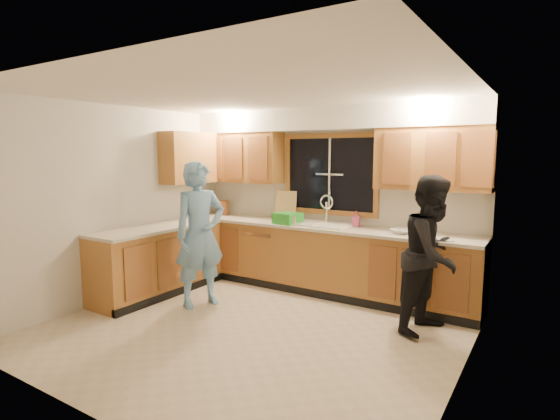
# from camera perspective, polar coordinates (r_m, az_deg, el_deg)

# --- Properties ---
(floor) EXTENTS (4.20, 4.20, 0.00)m
(floor) POSITION_cam_1_polar(r_m,az_deg,el_deg) (4.90, -3.81, -15.26)
(floor) COLOR #C5B398
(floor) RESTS_ON ground
(ceiling) EXTENTS (4.20, 4.20, 0.00)m
(ceiling) POSITION_cam_1_polar(r_m,az_deg,el_deg) (4.57, -4.08, 15.09)
(ceiling) COLOR white
(wall_back) EXTENTS (4.20, 0.00, 4.20)m
(wall_back) POSITION_cam_1_polar(r_m,az_deg,el_deg) (6.19, 6.52, 1.42)
(wall_back) COLOR beige
(wall_back) RESTS_ON ground
(wall_left) EXTENTS (0.00, 3.80, 3.80)m
(wall_left) POSITION_cam_1_polar(r_m,az_deg,el_deg) (6.05, -20.20, 0.87)
(wall_left) COLOR beige
(wall_left) RESTS_ON ground
(wall_right) EXTENTS (0.00, 3.80, 3.80)m
(wall_right) POSITION_cam_1_polar(r_m,az_deg,el_deg) (3.75, 22.97, -2.95)
(wall_right) COLOR beige
(wall_right) RESTS_ON ground
(base_cabinets_back) EXTENTS (4.20, 0.60, 0.88)m
(base_cabinets_back) POSITION_cam_1_polar(r_m,az_deg,el_deg) (6.07, 5.16, -6.46)
(base_cabinets_back) COLOR #AB6E31
(base_cabinets_back) RESTS_ON ground
(base_cabinets_left) EXTENTS (0.60, 1.90, 0.88)m
(base_cabinets_left) POSITION_cam_1_polar(r_m,az_deg,el_deg) (6.18, -15.57, -6.46)
(base_cabinets_left) COLOR #AB6E31
(base_cabinets_left) RESTS_ON ground
(countertop_back) EXTENTS (4.20, 0.63, 0.04)m
(countertop_back) POSITION_cam_1_polar(r_m,az_deg,el_deg) (5.96, 5.15, -2.19)
(countertop_back) COLOR beige
(countertop_back) RESTS_ON base_cabinets_back
(countertop_left) EXTENTS (0.63, 1.90, 0.04)m
(countertop_left) POSITION_cam_1_polar(r_m,az_deg,el_deg) (6.07, -15.62, -2.26)
(countertop_left) COLOR beige
(countertop_left) RESTS_ON base_cabinets_left
(upper_cabinets_left) EXTENTS (1.35, 0.33, 0.75)m
(upper_cabinets_left) POSITION_cam_1_polar(r_m,az_deg,el_deg) (6.77, -5.03, 6.81)
(upper_cabinets_left) COLOR #AB6E31
(upper_cabinets_left) RESTS_ON wall_back
(upper_cabinets_right) EXTENTS (1.35, 0.33, 0.75)m
(upper_cabinets_right) POSITION_cam_1_polar(r_m,az_deg,el_deg) (5.53, 19.33, 6.33)
(upper_cabinets_right) COLOR #AB6E31
(upper_cabinets_right) RESTS_ON wall_back
(upper_cabinets_return) EXTENTS (0.33, 0.90, 0.75)m
(upper_cabinets_return) POSITION_cam_1_polar(r_m,az_deg,el_deg) (6.64, -11.81, 6.67)
(upper_cabinets_return) COLOR #AB6E31
(upper_cabinets_return) RESTS_ON wall_left
(soffit) EXTENTS (4.20, 0.35, 0.30)m
(soffit) POSITION_cam_1_polar(r_m,az_deg,el_deg) (6.02, 5.93, 11.74)
(soffit) COLOR white
(soffit) RESTS_ON wall_back
(window_frame) EXTENTS (1.44, 0.03, 1.14)m
(window_frame) POSITION_cam_1_polar(r_m,az_deg,el_deg) (6.16, 6.53, 4.65)
(window_frame) COLOR black
(window_frame) RESTS_ON wall_back
(sink) EXTENTS (0.86, 0.52, 0.57)m
(sink) POSITION_cam_1_polar(r_m,az_deg,el_deg) (5.98, 5.23, -2.50)
(sink) COLOR white
(sink) RESTS_ON countertop_back
(dishwasher) EXTENTS (0.60, 0.56, 0.82)m
(dishwasher) POSITION_cam_1_polar(r_m,az_deg,el_deg) (6.49, -1.61, -5.80)
(dishwasher) COLOR silver
(dishwasher) RESTS_ON floor
(stove) EXTENTS (0.58, 0.75, 0.90)m
(stove) POSITION_cam_1_polar(r_m,az_deg,el_deg) (5.82, -19.77, -7.36)
(stove) COLOR silver
(stove) RESTS_ON floor
(man) EXTENTS (0.65, 0.77, 1.80)m
(man) POSITION_cam_1_polar(r_m,az_deg,el_deg) (5.48, -10.40, -3.13)
(man) COLOR #6B9DCB
(man) RESTS_ON floor
(woman) EXTENTS (0.81, 0.94, 1.67)m
(woman) POSITION_cam_1_polar(r_m,az_deg,el_deg) (4.88, 19.29, -5.51)
(woman) COLOR black
(woman) RESTS_ON floor
(knife_block) EXTENTS (0.15, 0.14, 0.23)m
(knife_block) POSITION_cam_1_polar(r_m,az_deg,el_deg) (6.96, -7.33, 0.29)
(knife_block) COLOR brown
(knife_block) RESTS_ON countertop_back
(cutting_board) EXTENTS (0.33, 0.18, 0.42)m
(cutting_board) POSITION_cam_1_polar(r_m,az_deg,el_deg) (6.46, 0.77, 0.65)
(cutting_board) COLOR tan
(cutting_board) RESTS_ON countertop_back
(dish_crate) EXTENTS (0.37, 0.35, 0.15)m
(dish_crate) POSITION_cam_1_polar(r_m,az_deg,el_deg) (6.06, 1.00, -1.08)
(dish_crate) COLOR green
(dish_crate) RESTS_ON countertop_back
(soap_bottle) EXTENTS (0.11, 0.11, 0.20)m
(soap_bottle) POSITION_cam_1_polar(r_m,az_deg,el_deg) (5.93, 9.90, -1.13)
(soap_bottle) COLOR #E2568A
(soap_bottle) RESTS_ON countertop_back
(bowl) EXTENTS (0.31, 0.31, 0.06)m
(bowl) POSITION_cam_1_polar(r_m,az_deg,el_deg) (5.50, 15.60, -2.71)
(bowl) COLOR silver
(bowl) RESTS_ON countertop_back
(can_left) EXTENTS (0.08, 0.08, 0.11)m
(can_left) POSITION_cam_1_polar(r_m,az_deg,el_deg) (6.02, 2.24, -1.37)
(can_left) COLOR #C2B695
(can_left) RESTS_ON countertop_back
(can_right) EXTENTS (0.09, 0.09, 0.13)m
(can_right) POSITION_cam_1_polar(r_m,az_deg,el_deg) (5.93, 1.77, -1.40)
(can_right) COLOR #C2B695
(can_right) RESTS_ON countertop_back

